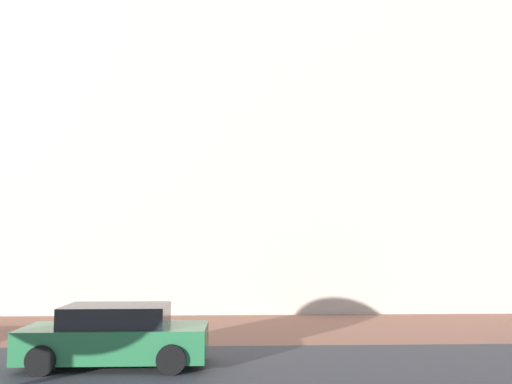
# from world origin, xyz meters

# --- Properties ---
(ground_plane) EXTENTS (120.00, 120.00, 0.00)m
(ground_plane) POSITION_xyz_m (0.00, 10.00, 0.00)
(ground_plane) COLOR #93604C
(landmark_building) EXTENTS (28.83, 16.04, 40.59)m
(landmark_building) POSITION_xyz_m (2.97, 26.29, 11.35)
(landmark_building) COLOR beige
(landmark_building) RESTS_ON ground_plane
(car_green) EXTENTS (4.18, 1.97, 1.38)m
(car_green) POSITION_xyz_m (-3.65, 10.01, 0.67)
(car_green) COLOR #287042
(car_green) RESTS_ON ground_plane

